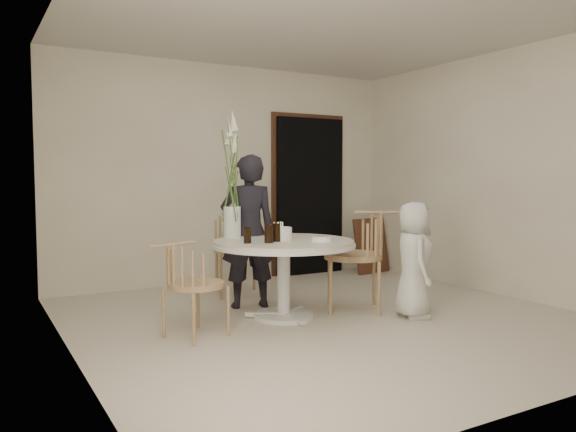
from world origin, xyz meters
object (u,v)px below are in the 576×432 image
chair_far (236,239)px  flower_vase (232,189)px  table (284,252)px  boy (414,260)px  girl (248,231)px  chair_right (368,245)px  chair_left (185,276)px  birthday_cake (279,234)px

chair_far → flower_vase: bearing=-99.9°
table → boy: bearing=-29.1°
girl → chair_far: bearing=-92.4°
chair_right → boy: (0.19, -0.45, -0.10)m
chair_far → flower_vase: (-0.46, -0.92, 0.59)m
table → chair_right: bearing=-9.0°
chair_left → boy: bearing=-120.2°
table → chair_left: bearing=-167.5°
chair_right → chair_left: bearing=-54.8°
boy → birthday_cake: bearing=86.2°
table → boy: boy is taller
chair_far → boy: (0.95, -1.88, -0.07)m
table → chair_far: (0.11, 1.29, -0.01)m
table → flower_vase: 0.77m
table → chair_far: chair_far is taller
table → birthday_cake: size_ratio=5.45×
table → chair_left: size_ratio=1.65×
girl → flower_vase: 0.53m
chair_far → chair_left: size_ratio=1.17×
chair_right → flower_vase: flower_vase is taller
flower_vase → boy: bearing=-34.3°
chair_left → birthday_cake: (1.01, 0.26, 0.27)m
chair_right → flower_vase: 1.44m
chair_right → birthday_cake: 0.93m
birthday_cake → boy: bearing=-29.8°
girl → boy: 1.64m
table → flower_vase: size_ratio=1.10×
boy → chair_left: bearing=106.2°
chair_far → boy: 2.11m
birthday_cake → flower_vase: flower_vase is taller
chair_left → chair_right: bearing=-107.7°
chair_right → girl: bearing=-93.2°
chair_right → birthday_cake: bearing=-68.3°
chair_far → chair_left: chair_far is taller
birthday_cake → chair_right: bearing=-10.8°
flower_vase → table: bearing=-46.8°
table → chair_left: (-1.04, -0.23, -0.09)m
chair_far → girl: girl is taller
chair_right → birthday_cake: (-0.90, 0.17, 0.15)m
girl → flower_vase: (-0.26, -0.18, 0.43)m
chair_left → flower_vase: 1.14m
chair_right → chair_left: chair_right is taller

